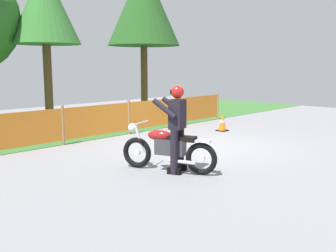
# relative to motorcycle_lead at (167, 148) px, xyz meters

# --- Properties ---
(ground) EXTENTS (24.00, 24.00, 0.02)m
(ground) POSITION_rel_motorcycle_lead_xyz_m (2.26, 1.08, -0.47)
(ground) COLOR gray
(grass_verge) EXTENTS (24.00, 6.14, 0.01)m
(grass_verge) POSITION_rel_motorcycle_lead_xyz_m (2.26, 6.82, -0.45)
(grass_verge) COLOR #386B2D
(grass_verge) RESTS_ON ground
(barrier_fence) EXTENTS (9.17, 0.08, 1.05)m
(barrier_fence) POSITION_rel_motorcycle_lead_xyz_m (2.26, 3.75, 0.08)
(barrier_fence) COLOR #997547
(barrier_fence) RESTS_ON ground
(tree_near_left) EXTENTS (2.31, 2.31, 5.35)m
(tree_near_left) POSITION_rel_motorcycle_lead_xyz_m (1.43, 6.93, 3.56)
(tree_near_left) COLOR brown
(tree_near_left) RESTS_ON ground
(tree_near_right) EXTENTS (2.93, 2.93, 6.13)m
(tree_near_right) POSITION_rel_motorcycle_lead_xyz_m (5.61, 6.62, 4.02)
(tree_near_right) COLOR brown
(tree_near_right) RESTS_ON ground
(motorcycle_lead) EXTENTS (0.88, 1.91, 0.95)m
(motorcycle_lead) POSITION_rel_motorcycle_lead_xyz_m (0.00, 0.00, 0.00)
(motorcycle_lead) COLOR black
(motorcycle_lead) RESTS_ON ground
(rider_lead) EXTENTS (0.67, 0.69, 1.69)m
(rider_lead) POSITION_rel_motorcycle_lead_xyz_m (0.07, -0.18, 0.46)
(rider_lead) COLOR black
(rider_lead) RESTS_ON ground
(traffic_cone) EXTENTS (0.32, 0.32, 0.53)m
(traffic_cone) POSITION_rel_motorcycle_lead_xyz_m (4.69, 2.01, -0.20)
(traffic_cone) COLOR black
(traffic_cone) RESTS_ON ground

